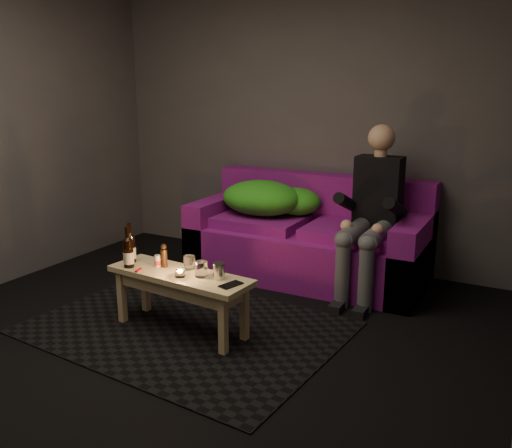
{
  "coord_description": "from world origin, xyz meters",
  "views": [
    {
      "loc": [
        1.98,
        -2.46,
        1.65
      ],
      "look_at": [
        0.03,
        1.21,
        0.58
      ],
      "focal_mm": 38.0,
      "sensor_mm": 36.0,
      "label": 1
    }
  ],
  "objects": [
    {
      "name": "steel_cup",
      "position": [
        0.2,
        0.37,
        0.48
      ],
      "size": [
        0.09,
        0.09,
        0.11
      ],
      "primitive_type": "cylinder",
      "rotation": [
        0.0,
        0.0,
        -0.16
      ],
      "color": "#BABCC2",
      "rests_on": "coffee_table"
    },
    {
      "name": "coffee_table",
      "position": [
        -0.1,
        0.34,
        0.35
      ],
      "size": [
        1.06,
        0.42,
        0.43
      ],
      "rotation": [
        0.0,
        0.0,
        -0.08
      ],
      "color": "tan",
      "rests_on": "rug"
    },
    {
      "name": "beer_bottle_a",
      "position": [
        -0.54,
        0.37,
        0.53
      ],
      "size": [
        0.07,
        0.07,
        0.28
      ],
      "color": "black",
      "rests_on": "coffee_table"
    },
    {
      "name": "pepper_mill",
      "position": [
        -0.26,
        0.39,
        0.49
      ],
      "size": [
        0.05,
        0.05,
        0.13
      ],
      "primitive_type": "cylinder",
      "rotation": [
        0.0,
        0.0,
        0.08
      ],
      "color": "black",
      "rests_on": "coffee_table"
    },
    {
      "name": "tealight",
      "position": [
        -0.05,
        0.28,
        0.45
      ],
      "size": [
        0.07,
        0.07,
        0.05
      ],
      "color": "white",
      "rests_on": "coffee_table"
    },
    {
      "name": "person",
      "position": [
        0.83,
        1.65,
        0.7
      ],
      "size": [
        0.36,
        0.84,
        1.35
      ],
      "color": "black",
      "rests_on": "sofa"
    },
    {
      "name": "sofa",
      "position": [
        0.23,
        1.82,
        0.32
      ],
      "size": [
        2.02,
        0.91,
        0.87
      ],
      "color": "#7E106F",
      "rests_on": "floor"
    },
    {
      "name": "rug",
      "position": [
        -0.1,
        0.39,
        0.0
      ],
      "size": [
        2.2,
        1.68,
        0.01
      ],
      "primitive_type": "cube",
      "rotation": [
        0.0,
        0.0,
        -0.08
      ],
      "color": "black",
      "rests_on": "floor"
    },
    {
      "name": "salt_shaker",
      "position": [
        -0.31,
        0.37,
        0.47
      ],
      "size": [
        0.05,
        0.05,
        0.08
      ],
      "primitive_type": "cylinder",
      "rotation": [
        0.0,
        0.0,
        0.4
      ],
      "color": "silver",
      "rests_on": "coffee_table"
    },
    {
      "name": "red_lighter",
      "position": [
        -0.36,
        0.24,
        0.43
      ],
      "size": [
        0.03,
        0.07,
        0.01
      ],
      "primitive_type": "cube",
      "rotation": [
        0.0,
        0.0,
        0.19
      ],
      "color": "red",
      "rests_on": "coffee_table"
    },
    {
      "name": "tumbler_back",
      "position": [
        -0.08,
        0.44,
        0.47
      ],
      "size": [
        0.09,
        0.09,
        0.09
      ],
      "primitive_type": "cylinder",
      "rotation": [
        0.0,
        0.0,
        0.14
      ],
      "color": "white",
      "rests_on": "coffee_table"
    },
    {
      "name": "beer_bottle_b",
      "position": [
        -0.48,
        0.27,
        0.53
      ],
      "size": [
        0.07,
        0.07,
        0.29
      ],
      "color": "black",
      "rests_on": "coffee_table"
    },
    {
      "name": "tumbler_front",
      "position": [
        0.08,
        0.35,
        0.48
      ],
      "size": [
        0.09,
        0.09,
        0.1
      ],
      "primitive_type": "cylinder",
      "rotation": [
        0.0,
        0.0,
        0.03
      ],
      "color": "white",
      "rests_on": "coffee_table"
    },
    {
      "name": "green_blanket",
      "position": [
        -0.17,
        1.81,
        0.66
      ],
      "size": [
        0.89,
        0.61,
        0.3
      ],
      "color": "green",
      "rests_on": "sofa"
    },
    {
      "name": "smartphone",
      "position": [
        0.33,
        0.3,
        0.43
      ],
      "size": [
        0.12,
        0.17,
        0.01
      ],
      "primitive_type": "cube",
      "rotation": [
        0.0,
        0.0,
        -0.29
      ],
      "color": "black",
      "rests_on": "coffee_table"
    },
    {
      "name": "floor",
      "position": [
        0.0,
        0.0,
        0.0
      ],
      "size": [
        4.5,
        4.5,
        0.0
      ],
      "primitive_type": "plane",
      "color": "black",
      "rests_on": "ground"
    },
    {
      "name": "room",
      "position": [
        0.0,
        0.47,
        1.64
      ],
      "size": [
        4.5,
        4.5,
        4.5
      ],
      "color": "silver",
      "rests_on": "ground"
    }
  ]
}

